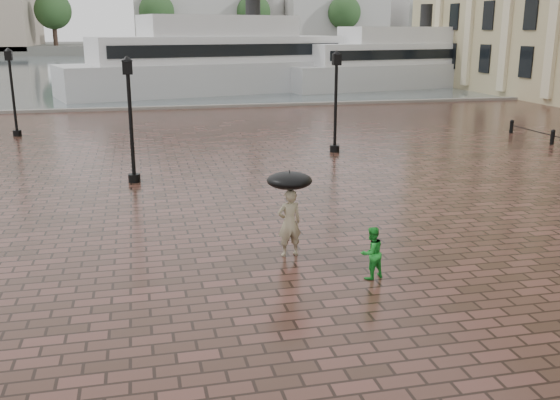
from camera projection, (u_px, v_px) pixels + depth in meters
name	position (u px, v px, depth m)	size (l,w,h in m)	color
ground	(394.00, 265.00, 14.85)	(300.00, 300.00, 0.00)	#321F16
harbour_water	(170.00, 64.00, 101.34)	(240.00, 240.00, 0.00)	#4C575D
quay_edge	(219.00, 108.00, 44.94)	(80.00, 0.60, 0.30)	slate
far_shore	(155.00, 47.00, 165.01)	(300.00, 60.00, 2.00)	#4C4C47
distant_skyline	(341.00, 14.00, 163.76)	(102.50, 22.00, 33.00)	#9E9B96
far_trees	(157.00, 12.00, 142.10)	(188.00, 8.00, 13.50)	#2D2119
street_lamps	(154.00, 102.00, 27.57)	(15.44, 12.44, 4.40)	black
adult_pedestrian	(289.00, 223.00, 15.28)	(0.62, 0.40, 1.69)	tan
child_pedestrian	(372.00, 253.00, 13.92)	(0.59, 0.46, 1.20)	green
ferry_near	(220.00, 61.00, 54.98)	(28.40, 13.55, 9.06)	silver
ferry_far	(399.00, 63.00, 59.93)	(24.42, 10.46, 7.79)	silver
umbrella	(289.00, 181.00, 15.00)	(1.10, 1.10, 1.14)	black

